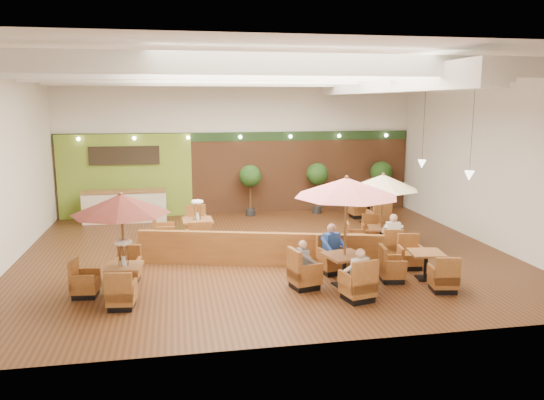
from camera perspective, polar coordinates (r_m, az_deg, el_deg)
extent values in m
plane|color=#381E0F|center=(15.68, -0.75, -5.76)|extent=(14.00, 14.00, 0.00)
cube|color=silver|center=(21.05, -3.53, 6.02)|extent=(14.00, 0.04, 5.50)
cube|color=silver|center=(9.33, 5.41, 0.32)|extent=(14.00, 0.04, 5.50)
cube|color=silver|center=(15.58, -27.11, 3.30)|extent=(0.04, 12.00, 5.50)
cube|color=silver|center=(17.70, 22.24, 4.41)|extent=(0.04, 12.00, 5.50)
cube|color=white|center=(15.09, -0.80, 14.72)|extent=(14.00, 12.00, 0.04)
cube|color=brown|center=(21.11, -3.47, 2.89)|extent=(13.90, 0.10, 3.20)
cube|color=#1E3819|center=(20.96, -3.52, 6.82)|extent=(13.90, 0.12, 0.35)
cube|color=olive|center=(20.99, -15.48, 2.48)|extent=(5.00, 0.08, 3.20)
cube|color=black|center=(20.82, -15.60, 4.63)|extent=(2.60, 0.08, 0.70)
cube|color=white|center=(16.02, 11.94, 12.28)|extent=(0.60, 11.00, 0.60)
cube|color=white|center=(11.15, 2.75, 14.39)|extent=(13.60, 0.12, 0.45)
cube|color=white|center=(13.79, 0.13, 13.66)|extent=(13.60, 0.12, 0.45)
cube|color=white|center=(16.35, -1.58, 13.16)|extent=(13.60, 0.12, 0.45)
cube|color=white|center=(19.02, -2.87, 12.78)|extent=(13.60, 0.12, 0.45)
cylinder|color=black|center=(16.15, 20.81, 8.09)|extent=(0.01, 0.01, 3.20)
cone|color=white|center=(16.28, 20.44, 2.46)|extent=(0.28, 0.28, 0.28)
cylinder|color=black|center=(18.78, 16.06, 8.61)|extent=(0.01, 0.01, 3.20)
cone|color=white|center=(18.89, 15.82, 3.75)|extent=(0.28, 0.28, 0.28)
sphere|color=#FFEAC6|center=(20.87, -20.11, 6.19)|extent=(0.14, 0.14, 0.14)
sphere|color=#FFEAC6|center=(20.63, -14.60, 6.44)|extent=(0.14, 0.14, 0.14)
sphere|color=#FFEAC6|center=(20.58, -9.01, 6.64)|extent=(0.14, 0.14, 0.14)
sphere|color=#FFEAC6|center=(20.73, -3.44, 6.78)|extent=(0.14, 0.14, 0.14)
sphere|color=#FFEAC6|center=(21.07, 2.01, 6.85)|extent=(0.14, 0.14, 0.14)
sphere|color=#FFEAC6|center=(21.59, 7.24, 6.86)|extent=(0.14, 0.14, 0.14)
sphere|color=#FFEAC6|center=(22.27, 12.18, 6.82)|extent=(0.14, 0.14, 0.14)
cube|color=beige|center=(20.39, -15.52, -0.74)|extent=(3.00, 0.70, 1.10)
cube|color=brown|center=(20.28, -15.60, 0.92)|extent=(3.00, 0.75, 0.06)
cube|color=brown|center=(14.42, -1.39, -5.31)|extent=(6.47, 1.94, 0.92)
cube|color=brown|center=(12.74, -15.61, -6.90)|extent=(0.87, 0.87, 0.06)
cylinder|color=black|center=(12.84, -15.54, -8.28)|extent=(0.09, 0.09, 0.61)
cube|color=black|center=(12.94, -15.47, -9.64)|extent=(0.46, 0.46, 0.04)
cube|color=brown|center=(12.03, -15.88, -9.91)|extent=(0.63, 0.63, 0.30)
cube|color=brown|center=(11.71, -15.93, -9.04)|extent=(0.58, 0.15, 0.65)
cube|color=brown|center=(12.03, -17.20, -9.05)|extent=(0.13, 0.51, 0.26)
cube|color=brown|center=(11.92, -14.65, -9.10)|extent=(0.13, 0.51, 0.26)
cube|color=black|center=(12.11, -15.83, -10.86)|extent=(0.56, 0.56, 0.13)
cube|color=brown|center=(13.69, -15.21, -7.37)|extent=(0.63, 0.63, 0.30)
cube|color=brown|center=(13.84, -15.29, -5.97)|extent=(0.58, 0.15, 0.65)
cube|color=brown|center=(13.58, -14.13, -6.63)|extent=(0.13, 0.51, 0.26)
cube|color=brown|center=(13.69, -16.36, -6.62)|extent=(0.13, 0.51, 0.26)
cube|color=black|center=(13.75, -15.17, -8.21)|extent=(0.56, 0.56, 0.13)
cube|color=brown|center=(12.97, -19.44, -8.61)|extent=(0.63, 0.63, 0.30)
cube|color=brown|center=(12.87, -18.43, -7.39)|extent=(0.15, 0.58, 0.65)
cube|color=brown|center=(13.16, -19.18, -7.47)|extent=(0.51, 0.13, 0.26)
cube|color=brown|center=(12.67, -19.80, -8.21)|extent=(0.51, 0.13, 0.26)
cube|color=black|center=(13.04, -19.38, -9.50)|extent=(0.56, 0.56, 0.13)
cylinder|color=brown|center=(12.60, -15.72, -4.77)|extent=(0.06, 0.06, 2.31)
cone|color=#511E17|center=(12.39, -15.94, -0.41)|extent=(2.22, 2.22, 0.45)
sphere|color=brown|center=(12.35, -16.00, 0.64)|extent=(0.10, 0.10, 0.10)
cylinder|color=silver|center=(12.70, -15.64, -6.31)|extent=(0.10, 0.10, 0.22)
cube|color=brown|center=(12.92, 7.82, -5.96)|extent=(1.06, 1.06, 0.06)
cylinder|color=black|center=(13.03, 7.78, -7.50)|extent=(0.10, 0.10, 0.69)
cube|color=black|center=(13.15, 7.74, -9.01)|extent=(0.56, 0.56, 0.04)
cube|color=brown|center=(12.17, 9.23, -9.22)|extent=(0.77, 0.77, 0.33)
cube|color=brown|center=(11.81, 9.43, -8.24)|extent=(0.65, 0.25, 0.73)
cube|color=brown|center=(11.95, 8.02, -8.51)|extent=(0.21, 0.58, 0.29)
cube|color=brown|center=(12.26, 10.46, -8.08)|extent=(0.21, 0.58, 0.29)
cube|color=black|center=(12.25, 9.20, -10.28)|extent=(0.69, 0.69, 0.15)
cube|color=brown|center=(13.95, 6.50, -6.57)|extent=(0.77, 0.77, 0.33)
cube|color=brown|center=(14.12, 6.45, -5.03)|extent=(0.65, 0.25, 0.73)
cube|color=brown|center=(14.04, 7.59, -5.59)|extent=(0.21, 0.58, 0.29)
cube|color=brown|center=(13.75, 5.42, -5.90)|extent=(0.21, 0.58, 0.29)
cube|color=black|center=(14.02, 6.48, -7.50)|extent=(0.69, 0.69, 0.15)
cube|color=brown|center=(12.79, 3.51, -8.12)|extent=(0.77, 0.77, 0.33)
cube|color=brown|center=(12.70, 4.75, -6.78)|extent=(0.25, 0.65, 0.73)
cube|color=brown|center=(12.98, 2.91, -6.86)|extent=(0.58, 0.21, 0.29)
cube|color=brown|center=(12.47, 4.15, -7.61)|extent=(0.58, 0.21, 0.29)
cube|color=black|center=(12.87, 3.50, -9.13)|extent=(0.69, 0.69, 0.15)
cylinder|color=brown|center=(12.78, 7.88, -3.59)|extent=(0.06, 0.06, 2.60)
cone|color=#CD6365|center=(12.55, 8.00, 1.38)|extent=(2.50, 2.50, 0.45)
sphere|color=brown|center=(12.52, 8.03, 2.42)|extent=(0.10, 0.10, 0.10)
cube|color=brown|center=(16.38, 11.68, -2.95)|extent=(0.93, 0.93, 0.05)
cylinder|color=black|center=(16.46, 11.64, -4.01)|extent=(0.09, 0.09, 0.59)
cube|color=black|center=(16.54, 11.60, -5.05)|extent=(0.49, 0.49, 0.04)
cube|color=brown|center=(15.72, 12.78, -4.97)|extent=(0.67, 0.67, 0.28)
cube|color=brown|center=(15.48, 13.35, -4.22)|extent=(0.56, 0.23, 0.62)
cube|color=brown|center=(15.64, 11.87, -4.34)|extent=(0.19, 0.49, 0.25)
cube|color=brown|center=(15.71, 13.74, -4.35)|extent=(0.19, 0.49, 0.25)
cube|color=black|center=(15.77, 12.75, -5.69)|extent=(0.60, 0.60, 0.12)
cube|color=brown|center=(17.23, 10.58, -3.52)|extent=(0.67, 0.67, 0.28)
cube|color=brown|center=(17.35, 10.17, -2.50)|extent=(0.56, 0.23, 0.62)
cube|color=brown|center=(17.22, 11.46, -2.95)|extent=(0.19, 0.49, 0.25)
cube|color=brown|center=(17.16, 9.75, -2.94)|extent=(0.19, 0.49, 0.25)
cube|color=black|center=(17.28, 10.56, -4.18)|extent=(0.60, 0.60, 0.12)
cube|color=brown|center=(16.18, 8.84, -4.39)|extent=(0.67, 0.67, 0.28)
cube|color=brown|center=(16.24, 9.55, -3.38)|extent=(0.23, 0.56, 0.62)
cube|color=brown|center=(16.38, 8.79, -3.56)|extent=(0.49, 0.19, 0.25)
cube|color=brown|center=(15.88, 8.93, -4.01)|extent=(0.49, 0.19, 0.25)
cube|color=black|center=(16.23, 8.82, -5.09)|extent=(0.60, 0.60, 0.12)
cylinder|color=brown|center=(16.28, 11.74, -1.34)|extent=(0.06, 0.06, 2.23)
cone|color=beige|center=(16.12, 11.86, 1.91)|extent=(2.14, 2.14, 0.45)
sphere|color=brown|center=(16.09, 11.90, 2.72)|extent=(0.10, 0.10, 0.10)
cube|color=brown|center=(16.59, -8.02, -2.19)|extent=(0.95, 0.95, 0.06)
cylinder|color=black|center=(16.67, -7.99, -3.45)|extent=(0.11, 0.11, 0.71)
cube|color=black|center=(16.77, -7.95, -4.70)|extent=(0.50, 0.50, 0.04)
cube|color=brown|center=(15.70, -7.81, -4.61)|extent=(0.69, 0.69, 0.34)
cube|color=brown|center=(15.35, -7.83, -3.72)|extent=(0.67, 0.13, 0.75)
cube|color=brown|center=(15.63, -8.98, -3.90)|extent=(0.11, 0.60, 0.30)
cube|color=brown|center=(15.67, -6.69, -3.80)|extent=(0.11, 0.60, 0.30)
cube|color=black|center=(15.77, -7.79, -5.48)|extent=(0.61, 0.61, 0.15)
cube|color=brown|center=(17.68, -8.13, -2.90)|extent=(0.69, 0.69, 0.34)
cube|color=brown|center=(17.89, -8.16, -1.69)|extent=(0.67, 0.13, 0.75)
cube|color=brown|center=(17.66, -7.14, -2.18)|extent=(0.11, 0.60, 0.30)
cube|color=brown|center=(17.62, -9.16, -2.26)|extent=(0.11, 0.60, 0.30)
cube|color=black|center=(17.74, -8.11, -3.68)|extent=(0.61, 0.61, 0.15)
cube|color=brown|center=(16.68, -11.50, -3.82)|extent=(0.69, 0.69, 0.34)
cube|color=brown|center=(16.59, -10.57, -2.72)|extent=(0.13, 0.67, 0.75)
cube|color=brown|center=(16.94, -11.55, -2.86)|extent=(0.60, 0.11, 0.30)
cube|color=brown|center=(16.33, -11.50, -3.36)|extent=(0.60, 0.11, 0.30)
cube|color=black|center=(16.75, -11.47, -4.64)|extent=(0.61, 0.61, 0.15)
cylinder|color=silver|center=(16.56, -8.03, -1.71)|extent=(0.10, 0.10, 0.22)
cube|color=brown|center=(13.83, 16.28, -5.49)|extent=(0.92, 0.92, 0.06)
cylinder|color=black|center=(13.93, 16.21, -6.80)|extent=(0.09, 0.09, 0.62)
cube|color=black|center=(14.03, 16.15, -8.09)|extent=(0.48, 0.48, 0.04)
cube|color=brown|center=(13.19, 17.95, -8.17)|extent=(0.67, 0.67, 0.30)
cube|color=brown|center=(12.92, 18.67, -7.29)|extent=(0.59, 0.18, 0.66)
cube|color=brown|center=(13.05, 16.85, -7.45)|extent=(0.15, 0.52, 0.26)
cube|color=brown|center=(13.23, 19.12, -7.33)|extent=(0.15, 0.52, 0.26)
cube|color=black|center=(13.26, 17.89, -9.06)|extent=(0.59, 0.59, 0.13)
cube|color=brown|center=(14.71, 14.64, -6.06)|extent=(0.67, 0.67, 0.30)
cube|color=brown|center=(14.83, 14.17, -4.77)|extent=(0.59, 0.18, 0.66)
cube|color=brown|center=(14.74, 15.70, -5.32)|extent=(0.15, 0.52, 0.26)
cube|color=brown|center=(14.59, 13.64, -5.39)|extent=(0.15, 0.52, 0.26)
cube|color=black|center=(14.78, 14.60, -6.87)|extent=(0.59, 0.59, 0.13)
cube|color=brown|center=(13.58, 12.78, -7.38)|extent=(0.67, 0.67, 0.30)
cube|color=brown|center=(13.62, 13.71, -6.11)|extent=(0.18, 0.59, 0.66)
cube|color=brown|center=(13.77, 12.53, -6.29)|extent=(0.52, 0.15, 0.26)
cube|color=brown|center=(13.27, 13.11, -6.96)|extent=(0.52, 0.15, 0.26)
cube|color=black|center=(13.64, 12.75, -8.25)|extent=(0.59, 0.59, 0.13)
cube|color=brown|center=(19.62, 10.36, -0.31)|extent=(0.96, 0.96, 0.06)
cylinder|color=black|center=(19.70, 10.33, -1.37)|extent=(0.11, 0.11, 0.70)
cube|color=black|center=(19.78, 10.29, -2.43)|extent=(0.51, 0.51, 0.04)
cube|color=brown|center=(18.79, 11.40, -2.22)|extent=(0.70, 0.70, 0.34)
cube|color=brown|center=(18.47, 11.71, -1.44)|extent=(0.67, 0.14, 0.75)
cube|color=brown|center=(18.62, 10.56, -1.63)|extent=(0.12, 0.59, 0.30)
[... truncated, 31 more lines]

